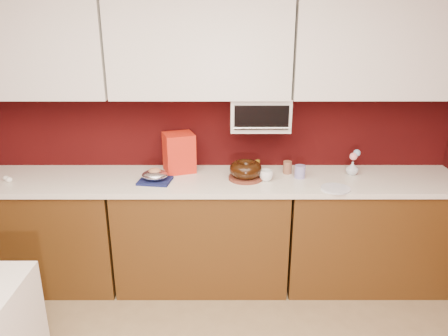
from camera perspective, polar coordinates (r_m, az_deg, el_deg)
wall_back at (r=3.54m, az=-2.85°, el=5.73°), size 4.00×0.02×2.50m
base_cabinet_left at (r=3.85m, az=-23.29°, el=-7.81°), size 1.31×0.58×0.86m
base_cabinet_center at (r=3.55m, az=-2.86°, el=-8.47°), size 1.31×0.58×0.86m
base_cabinet_right at (r=3.73m, az=18.29°, el=-8.05°), size 1.31×0.58×0.86m
countertop at (r=3.36m, az=-2.98°, el=-1.68°), size 4.00×0.62×0.04m
upper_cabinet_left at (r=3.61m, az=-25.47°, el=13.84°), size 1.31×0.33×0.70m
upper_cabinet_center at (r=3.29m, az=-3.16°, el=15.24°), size 1.31×0.33×0.70m
upper_cabinet_right at (r=3.48m, az=20.09°, el=14.38°), size 1.31×0.33×0.70m
toaster_oven at (r=3.38m, az=4.70°, el=7.19°), size 0.45×0.30×0.25m
toaster_oven_door at (r=3.23m, az=4.92°, el=6.58°), size 0.40×0.02×0.18m
toaster_oven_handle at (r=3.23m, az=4.91°, el=5.22°), size 0.42×0.02×0.02m
cake_base at (r=3.33m, az=2.83°, el=-1.26°), size 0.27×0.27×0.02m
bundt_cake at (r=3.31m, az=2.85°, el=-0.16°), size 0.28×0.28×0.10m
navy_towel at (r=3.32m, az=-8.99°, el=-1.65°), size 0.26×0.23×0.02m
foil_ham_nest at (r=3.30m, az=-9.03°, el=-0.91°), size 0.20×0.17×0.07m
roasted_ham at (r=3.29m, az=-9.05°, el=-0.50°), size 0.12×0.11×0.06m
pandoro_box at (r=3.48m, az=-5.89°, el=2.03°), size 0.28×0.27×0.31m
dark_pan at (r=3.42m, az=2.82°, el=-0.66°), size 0.22×0.22×0.03m
coffee_mug at (r=3.30m, az=5.52°, el=-0.84°), size 0.12×0.12×0.10m
blue_jar at (r=3.40m, az=9.89°, el=-0.47°), size 0.11×0.11×0.10m
flower_vase at (r=3.56m, az=16.42°, el=0.10°), size 0.10×0.10×0.12m
flower_pink at (r=3.53m, az=16.55°, el=1.46°), size 0.06×0.06×0.06m
flower_blue at (r=3.55m, az=16.96°, el=1.89°), size 0.06×0.06×0.06m
china_plate at (r=3.24m, az=14.37°, el=-2.63°), size 0.24×0.24×0.01m
amber_bottle at (r=3.47m, az=4.39°, el=0.23°), size 0.04×0.04×0.10m
paper_cup at (r=3.47m, az=8.28°, el=0.08°), size 0.08×0.08×0.10m
egg_left at (r=3.69m, az=-26.59°, el=-1.19°), size 0.05×0.04×0.04m
egg_right at (r=3.64m, az=-26.27°, el=-1.37°), size 0.06×0.06×0.04m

